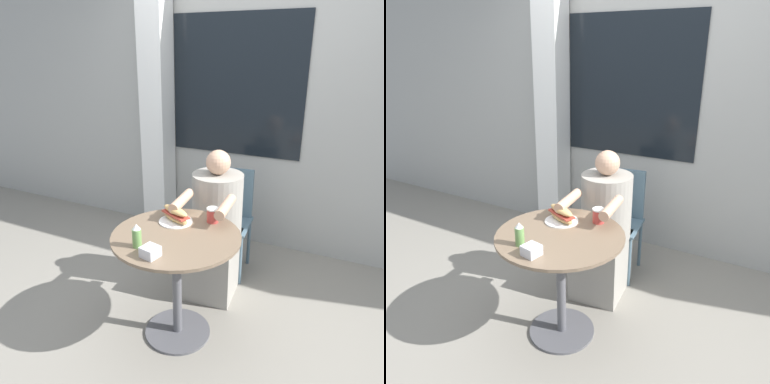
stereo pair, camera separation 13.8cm
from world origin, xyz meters
TOP-DOWN VIEW (x-y plane):
  - ground_plane at (0.00, 0.00)m, footprint 8.00×8.00m
  - storefront_wall at (-0.00, 1.50)m, footprint 8.00×0.09m
  - lattice_pillar at (-0.89, 1.32)m, footprint 0.25×0.25m
  - cafe_table at (0.00, 0.00)m, footprint 0.80×0.80m
  - diner_chair at (0.00, 0.95)m, footprint 0.42×0.42m
  - seated_diner at (0.02, 0.60)m, footprint 0.43×0.71m
  - sandwich_on_plate at (-0.09, 0.16)m, footprint 0.24×0.22m
  - drink_cup at (0.13, 0.26)m, footprint 0.08×0.08m
  - napkin_box at (-0.01, -0.29)m, footprint 0.11×0.11m
  - condiment_bottle at (-0.13, -0.23)m, footprint 0.05×0.05m

SIDE VIEW (x-z plane):
  - ground_plane at x=0.00m, z-range 0.00..0.00m
  - seated_diner at x=0.02m, z-range -0.08..1.04m
  - diner_chair at x=0.00m, z-range 0.09..0.96m
  - cafe_table at x=0.00m, z-range 0.18..0.92m
  - napkin_box at x=-0.01m, z-range 0.74..0.80m
  - sandwich_on_plate at x=-0.09m, z-range 0.73..0.84m
  - drink_cup at x=0.13m, z-range 0.74..0.84m
  - condiment_bottle at x=-0.13m, z-range 0.74..0.88m
  - lattice_pillar at x=-0.89m, z-range 0.00..2.40m
  - storefront_wall at x=0.00m, z-range 0.00..2.80m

